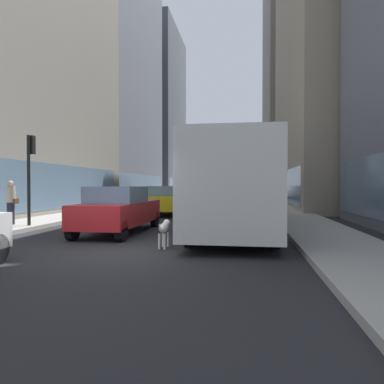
% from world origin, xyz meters
% --- Properties ---
extents(ground_plane, '(120.00, 120.00, 0.00)m').
position_xyz_m(ground_plane, '(0.00, 35.00, 0.00)').
color(ground_plane, '#232326').
extents(sidewalk_left, '(2.40, 110.00, 0.15)m').
position_xyz_m(sidewalk_left, '(-5.70, 35.00, 0.07)').
color(sidewalk_left, '#9E9991').
rests_on(sidewalk_left, ground).
extents(sidewalk_right, '(2.40, 110.00, 0.15)m').
position_xyz_m(sidewalk_right, '(5.70, 35.00, 0.07)').
color(sidewalk_right, '#9E9991').
rests_on(sidewalk_right, ground).
extents(building_left_mid, '(8.13, 18.49, 33.30)m').
position_xyz_m(building_left_mid, '(-11.90, 29.04, 16.64)').
color(building_left_mid, slate).
rests_on(building_left_mid, ground).
extents(building_left_far, '(8.71, 15.33, 26.72)m').
position_xyz_m(building_left_far, '(-11.90, 48.35, 13.35)').
color(building_left_far, '#4C515B').
rests_on(building_left_far, ground).
extents(building_right_mid, '(11.24, 18.70, 25.10)m').
position_xyz_m(building_right_mid, '(11.90, 20.74, 12.54)').
color(building_right_mid, '#A0937F').
rests_on(building_right_mid, ground).
extents(building_right_far, '(12.00, 18.53, 33.88)m').
position_xyz_m(building_right_far, '(11.90, 41.57, 16.93)').
color(building_right_far, gray).
rests_on(building_right_far, ground).
extents(transit_bus, '(2.78, 11.53, 3.05)m').
position_xyz_m(transit_bus, '(2.80, 5.31, 1.78)').
color(transit_bus, silver).
rests_on(transit_bus, ground).
extents(car_grey_wagon, '(1.84, 3.91, 1.62)m').
position_xyz_m(car_grey_wagon, '(-1.20, 29.81, 0.82)').
color(car_grey_wagon, slate).
rests_on(car_grey_wagon, ground).
extents(car_silver_sedan, '(1.84, 3.92, 1.62)m').
position_xyz_m(car_silver_sedan, '(2.80, 35.39, 0.82)').
color(car_silver_sedan, '#B7BABF').
rests_on(car_silver_sedan, ground).
extents(car_yellow_taxi, '(1.73, 4.07, 1.62)m').
position_xyz_m(car_yellow_taxi, '(-1.20, 10.96, 0.82)').
color(car_yellow_taxi, yellow).
rests_on(car_yellow_taxi, ground).
extents(car_black_suv, '(1.83, 4.00, 1.62)m').
position_xyz_m(car_black_suv, '(-1.20, 21.81, 0.82)').
color(car_black_suv, black).
rests_on(car_black_suv, ground).
extents(car_red_coupe, '(1.75, 4.73, 1.62)m').
position_xyz_m(car_red_coupe, '(-1.20, 3.48, 0.82)').
color(car_red_coupe, red).
rests_on(car_red_coupe, ground).
extents(box_truck, '(2.30, 7.50, 3.05)m').
position_xyz_m(box_truck, '(-1.20, 37.03, 1.67)').
color(box_truck, '#A51919').
rests_on(box_truck, ground).
extents(dalmatian_dog, '(0.22, 0.96, 0.72)m').
position_xyz_m(dalmatian_dog, '(1.03, 0.83, 0.51)').
color(dalmatian_dog, white).
rests_on(dalmatian_dog, ground).
extents(pedestrian_with_handbag, '(0.45, 0.34, 1.69)m').
position_xyz_m(pedestrian_with_handbag, '(-5.78, 4.10, 1.01)').
color(pedestrian_with_handbag, '#1E1E2D').
rests_on(pedestrian_with_handbag, sidewalk_left).
extents(traffic_light_near, '(0.24, 0.40, 3.40)m').
position_xyz_m(traffic_light_near, '(-4.90, 4.00, 2.44)').
color(traffic_light_near, black).
rests_on(traffic_light_near, sidewalk_left).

